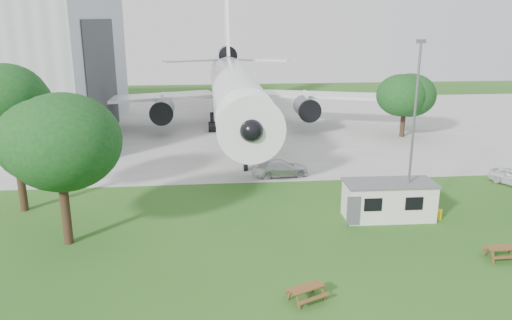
{
  "coord_description": "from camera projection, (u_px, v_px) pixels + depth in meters",
  "views": [
    {
      "loc": [
        -5.31,
        -24.81,
        13.44
      ],
      "look_at": [
        -2.08,
        8.0,
        4.0
      ],
      "focal_mm": 35.0,
      "sensor_mm": 36.0,
      "label": 1
    }
  ],
  "objects": [
    {
      "name": "ground",
      "position": [
        307.0,
        267.0,
        27.94
      ],
      "size": [
        160.0,
        160.0,
        0.0
      ],
      "primitive_type": "plane",
      "color": "#3A6E25"
    },
    {
      "name": "concrete_apron",
      "position": [
        249.0,
        126.0,
        64.29
      ],
      "size": [
        120.0,
        46.0,
        0.03
      ],
      "primitive_type": "cube",
      "color": "#B7B7B2",
      "rests_on": "ground"
    },
    {
      "name": "airliner",
      "position": [
        234.0,
        87.0,
        60.61
      ],
      "size": [
        46.36,
        47.73,
        17.69
      ],
      "color": "white",
      "rests_on": "ground"
    },
    {
      "name": "site_cabin",
      "position": [
        389.0,
        200.0,
        34.41
      ],
      "size": [
        6.78,
        2.83,
        2.62
      ],
      "color": "silver",
      "rests_on": "ground"
    },
    {
      "name": "picnic_west",
      "position": [
        306.0,
        300.0,
        24.59
      ],
      "size": [
        2.27,
        2.12,
        0.76
      ],
      "primitive_type": null,
      "rotation": [
        0.0,
        0.0,
        0.44
      ],
      "color": "brown",
      "rests_on": "ground"
    },
    {
      "name": "picnic_east",
      "position": [
        501.0,
        259.0,
        28.81
      ],
      "size": [
        1.84,
        1.55,
        0.76
      ],
      "primitive_type": null,
      "rotation": [
        0.0,
        0.0,
        0.03
      ],
      "color": "brown",
      "rests_on": "ground"
    },
    {
      "name": "lamp_mast",
      "position": [
        413.0,
        134.0,
        33.0
      ],
      "size": [
        0.16,
        0.16,
        12.0
      ],
      "primitive_type": "cylinder",
      "color": "slate",
      "rests_on": "ground"
    },
    {
      "name": "tree_west_big",
      "position": [
        11.0,
        106.0,
        34.03
      ],
      "size": [
        7.26,
        7.26,
        11.26
      ],
      "color": "#382619",
      "rests_on": "ground"
    },
    {
      "name": "tree_west_small",
      "position": [
        59.0,
        149.0,
        29.2
      ],
      "size": [
        7.23,
        7.23,
        9.67
      ],
      "color": "#382619",
      "rests_on": "ground"
    },
    {
      "name": "tree_far_apron",
      "position": [
        405.0,
        99.0,
        57.11
      ],
      "size": [
        6.25,
        6.25,
        7.57
      ],
      "color": "#382619",
      "rests_on": "ground"
    },
    {
      "name": "car_apron_van",
      "position": [
        280.0,
        168.0,
        43.7
      ],
      "size": [
        5.17,
        2.61,
        1.44
      ],
      "primitive_type": "imported",
      "rotation": [
        0.0,
        0.0,
        1.69
      ],
      "color": "silver",
      "rests_on": "ground"
    }
  ]
}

